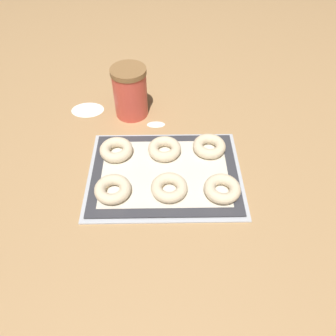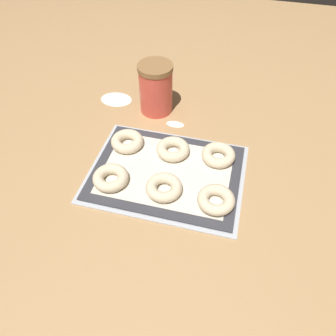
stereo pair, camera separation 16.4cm
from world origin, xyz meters
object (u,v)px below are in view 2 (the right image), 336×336
bagel_front_center (164,187)px  bagel_back_left (127,141)px  baking_tray (168,173)px  bagel_front_right (216,200)px  flour_canister (156,88)px  bagel_back_right (218,155)px  bagel_front_left (111,178)px  bagel_back_center (172,149)px

bagel_front_center → bagel_back_left: 0.21m
baking_tray → bagel_front_right: (0.15, -0.08, 0.02)m
bagel_back_left → flour_canister: 0.22m
bagel_back_left → bagel_back_right: (0.28, 0.01, 0.00)m
bagel_front_right → bagel_back_left: size_ratio=1.00×
bagel_front_left → bagel_back_center: bearing=48.0°
bagel_back_center → bagel_back_right: bearing=4.0°
bagel_front_right → bagel_front_left: bearing=179.5°
bagel_front_center → bagel_back_right: size_ratio=1.00×
bagel_front_center → flour_canister: flour_canister is taller
bagel_back_right → flour_canister: 0.32m
flour_canister → bagel_back_right: bearing=-39.0°
bagel_back_right → baking_tray: bearing=-146.2°
baking_tray → bagel_front_center: 0.07m
bagel_back_right → flour_canister: bearing=141.0°
bagel_front_center → bagel_back_center: (-0.01, 0.15, 0.00)m
bagel_front_right → flour_canister: bearing=126.0°
bagel_back_left → bagel_back_right: 0.28m
bagel_back_left → bagel_back_right: size_ratio=1.00×
bagel_front_center → bagel_front_right: same height
bagel_back_center → flour_canister: bearing=117.5°
bagel_front_center → bagel_back_center: bearing=95.2°
bagel_back_right → flour_canister: (-0.24, 0.20, 0.06)m
baking_tray → bagel_front_right: 0.17m
bagel_front_left → bagel_back_left: size_ratio=1.00×
bagel_front_center → bagel_back_left: bearing=136.5°
bagel_front_left → bagel_back_center: 0.20m
bagel_front_center → flour_canister: 0.38m
bagel_front_right → bagel_back_left: bearing=152.6°
bagel_front_left → bagel_back_right: 0.32m
bagel_front_center → bagel_back_right: bearing=52.2°
bagel_back_left → bagel_back_center: 0.14m
bagel_front_left → bagel_front_center: 0.15m
bagel_front_left → bagel_back_right: (0.27, 0.16, 0.00)m
bagel_back_center → bagel_back_right: size_ratio=1.00×
bagel_front_center → bagel_back_left: (-0.15, 0.15, 0.00)m
baking_tray → bagel_front_right: bearing=-27.6°
baking_tray → bagel_back_left: 0.17m
baking_tray → bagel_front_center: bearing=-84.3°
bagel_front_center → bagel_back_center: 0.15m
bagel_front_left → bagel_back_center: size_ratio=1.00×
flour_canister → bagel_back_left: bearing=-99.0°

